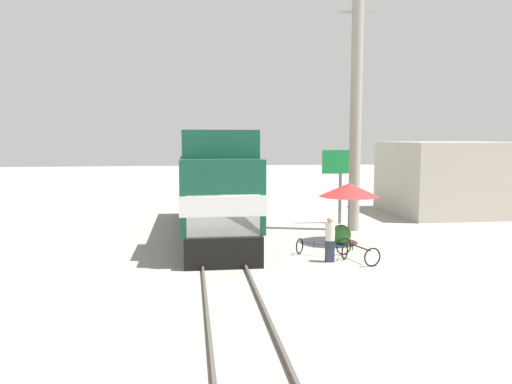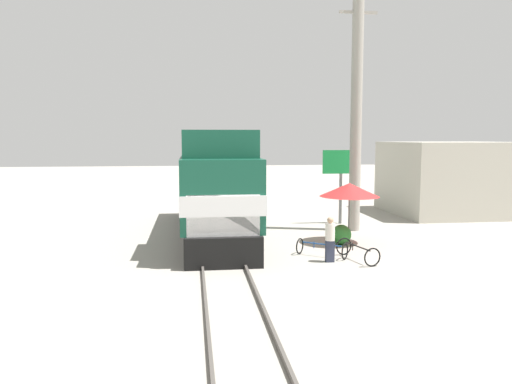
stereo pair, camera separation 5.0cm
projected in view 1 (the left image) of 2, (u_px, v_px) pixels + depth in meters
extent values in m
plane|color=gray|center=(217.00, 243.00, 20.94)|extent=(120.00, 120.00, 0.00)
cube|color=#4C4742|center=(200.00, 242.00, 20.84)|extent=(0.08, 29.28, 0.15)
cube|color=#4C4742|center=(234.00, 241.00, 21.02)|extent=(0.08, 29.28, 0.15)
cube|color=black|center=(215.00, 222.00, 22.94)|extent=(2.68, 12.85, 1.08)
cube|color=#144C38|center=(214.00, 183.00, 22.74)|extent=(2.91, 12.34, 2.59)
cube|color=white|center=(214.00, 188.00, 22.77)|extent=(2.95, 12.47, 0.70)
cube|color=white|center=(222.00, 212.00, 17.61)|extent=(2.47, 1.80, 1.43)
cube|color=#144C38|center=(219.00, 144.00, 18.75)|extent=(2.74, 2.83, 1.01)
cylinder|color=#9E998E|center=(356.00, 109.00, 23.33)|extent=(0.53, 0.53, 11.52)
cube|color=#9E998E|center=(358.00, 12.00, 22.86)|extent=(1.80, 0.12, 0.12)
cylinder|color=#4C4C4C|center=(349.00, 215.00, 20.89)|extent=(0.05, 0.05, 2.39)
cone|color=red|center=(349.00, 190.00, 20.78)|extent=(2.48, 2.48, 0.56)
cube|color=#595959|center=(340.00, 199.00, 25.66)|extent=(0.12, 0.12, 2.59)
cube|color=#198C3F|center=(341.00, 162.00, 25.45)|extent=(1.92, 0.08, 1.20)
sphere|color=#2D722D|center=(341.00, 234.00, 20.67)|extent=(0.83, 0.83, 0.83)
cube|color=#2D3347|center=(330.00, 251.00, 17.73)|extent=(0.30, 0.20, 0.78)
cylinder|color=silver|center=(330.00, 232.00, 17.66)|extent=(0.34, 0.34, 0.62)
sphere|color=tan|center=(330.00, 220.00, 17.61)|extent=(0.23, 0.23, 0.23)
torus|color=black|center=(344.00, 246.00, 18.80)|extent=(0.65, 0.21, 0.66)
torus|color=black|center=(372.00, 257.00, 17.08)|extent=(0.65, 0.21, 0.66)
cube|color=black|center=(357.00, 246.00, 17.92)|extent=(0.41, 1.54, 0.04)
cylinder|color=black|center=(353.00, 247.00, 18.23)|extent=(0.04, 0.04, 0.27)
torus|color=black|center=(300.00, 246.00, 18.97)|extent=(0.41, 0.52, 0.61)
torus|color=black|center=(345.00, 251.00, 18.07)|extent=(0.41, 0.52, 0.61)
cube|color=#194C99|center=(322.00, 244.00, 18.50)|extent=(1.24, 0.96, 0.04)
cylinder|color=#194C99|center=(314.00, 245.00, 18.67)|extent=(0.04, 0.04, 0.25)
cube|color=#B7B2A3|center=(449.00, 178.00, 29.13)|extent=(6.67, 6.45, 4.18)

